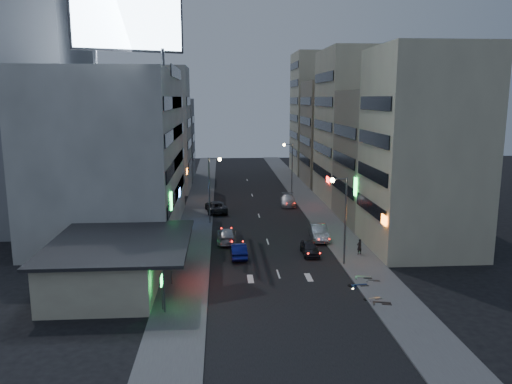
{
  "coord_description": "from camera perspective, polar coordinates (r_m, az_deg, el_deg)",
  "views": [
    {
      "loc": [
        -4.88,
        -37.1,
        15.08
      ],
      "look_at": [
        -1.11,
        15.89,
        5.07
      ],
      "focal_mm": 35.0,
      "sensor_mm": 36.0,
      "label": 1
    }
  ],
  "objects": [
    {
      "name": "sidewalk_right",
      "position": [
        69.96,
        6.64,
        -1.8
      ],
      "size": [
        4.0,
        120.0,
        0.12
      ],
      "primitive_type": "cube",
      "color": "#4C4C4F",
      "rests_on": "ground"
    },
    {
      "name": "road_car_blue",
      "position": [
        48.3,
        -2.03,
        -6.66
      ],
      "size": [
        1.65,
        4.28,
        1.39
      ],
      "primitive_type": "imported",
      "rotation": [
        0.0,
        0.0,
        3.18
      ],
      "color": "navy",
      "rests_on": "ground"
    },
    {
      "name": "shophouse_far",
      "position": [
        74.91,
        11.42,
        7.34
      ],
      "size": [
        10.0,
        14.0,
        22.0
      ],
      "primitive_type": "cube",
      "color": "beige",
      "rests_on": "ground"
    },
    {
      "name": "street_lamp_left",
      "position": [
        59.91,
        -5.0,
        1.3
      ],
      "size": [
        1.6,
        0.44,
        8.02
      ],
      "color": "#595B60",
      "rests_on": "sidewalk_left"
    },
    {
      "name": "far_right_b",
      "position": [
        103.28,
        7.69,
        8.87
      ],
      "size": [
        12.0,
        12.0,
        24.0
      ],
      "primitive_type": "cube",
      "color": "beige",
      "rests_on": "ground"
    },
    {
      "name": "street_lamp_right_near",
      "position": [
        45.48,
        9.75,
        -1.82
      ],
      "size": [
        1.6,
        0.44,
        8.02
      ],
      "color": "#595B60",
      "rests_on": "sidewalk_right"
    },
    {
      "name": "far_left_a",
      "position": [
        82.94,
        -11.51,
        6.95
      ],
      "size": [
        11.0,
        10.0,
        20.0
      ],
      "primitive_type": "cube",
      "color": "silver",
      "rests_on": "ground"
    },
    {
      "name": "scooter_black_b",
      "position": [
        43.38,
        14.0,
        -9.14
      ],
      "size": [
        0.9,
        1.7,
        0.99
      ],
      "primitive_type": null,
      "rotation": [
        0.0,
        0.0,
        1.34
      ],
      "color": "black",
      "rests_on": "sidewalk_right"
    },
    {
      "name": "parked_car_right_mid",
      "position": [
        54.51,
        7.18,
        -4.59
      ],
      "size": [
        1.93,
        4.99,
        1.62
      ],
      "primitive_type": "imported",
      "rotation": [
        0.0,
        0.0,
        -0.04
      ],
      "color": "#AAAEB2",
      "rests_on": "ground"
    },
    {
      "name": "far_left_b",
      "position": [
        96.05,
        -10.77,
        5.96
      ],
      "size": [
        12.0,
        10.0,
        15.0
      ],
      "primitive_type": "cube",
      "color": "gray",
      "rests_on": "ground"
    },
    {
      "name": "shophouse_mid",
      "position": [
        62.92,
        14.89,
        3.85
      ],
      "size": [
        11.0,
        12.0,
        16.0
      ],
      "primitive_type": "cube",
      "color": "gray",
      "rests_on": "ground"
    },
    {
      "name": "parked_car_right_near",
      "position": [
        49.33,
        6.16,
        -6.4
      ],
      "size": [
        1.56,
        3.84,
        1.31
      ],
      "primitive_type": "imported",
      "rotation": [
        0.0,
        0.0,
        0.0
      ],
      "color": "#29292F",
      "rests_on": "ground"
    },
    {
      "name": "scooter_silver_a",
      "position": [
        39.94,
        13.98,
        -10.89
      ],
      "size": [
        0.83,
        1.71,
        1.0
      ],
      "primitive_type": null,
      "rotation": [
        0.0,
        0.0,
        1.75
      ],
      "color": "#95999C",
      "rests_on": "sidewalk_right"
    },
    {
      "name": "far_right_a",
      "position": [
        89.66,
        9.14,
        6.65
      ],
      "size": [
        11.0,
        12.0,
        18.0
      ],
      "primitive_type": "cube",
      "color": "gray",
      "rests_on": "ground"
    },
    {
      "name": "scooter_black_a",
      "position": [
        39.08,
        15.22,
        -11.28
      ],
      "size": [
        1.16,
        2.08,
        1.21
      ],
      "primitive_type": null,
      "rotation": [
        0.0,
        0.0,
        1.3
      ],
      "color": "black",
      "rests_on": "sidewalk_right"
    },
    {
      "name": "scooter_blue",
      "position": [
        42.29,
        12.54,
        -9.46
      ],
      "size": [
        0.76,
        1.97,
        1.18
      ],
      "primitive_type": null,
      "rotation": [
        0.0,
        0.0,
        1.63
      ],
      "color": "navy",
      "rests_on": "sidewalk_right"
    },
    {
      "name": "ground",
      "position": [
        40.35,
        3.23,
        -11.29
      ],
      "size": [
        180.0,
        180.0,
        0.0
      ],
      "primitive_type": "plane",
      "color": "black",
      "rests_on": "ground"
    },
    {
      "name": "food_court",
      "position": [
        42.21,
        -16.35,
        -7.85
      ],
      "size": [
        11.0,
        13.0,
        3.88
      ],
      "color": "beige",
      "rests_on": "ground"
    },
    {
      "name": "parked_car_left",
      "position": [
        67.04,
        -4.6,
        -1.69
      ],
      "size": [
        3.24,
        5.81,
        1.54
      ],
      "primitive_type": "imported",
      "rotation": [
        0.0,
        0.0,
        3.27
      ],
      "color": "#2B2B30",
      "rests_on": "ground"
    },
    {
      "name": "scooter_silver_b",
      "position": [
        43.96,
        13.06,
        -8.67
      ],
      "size": [
        1.04,
        2.07,
        1.21
      ],
      "primitive_type": null,
      "rotation": [
        0.0,
        0.0,
        1.37
      ],
      "color": "silver",
      "rests_on": "sidewalk_right"
    },
    {
      "name": "street_lamp_right_far",
      "position": [
        78.46,
        3.87,
        3.54
      ],
      "size": [
        1.6,
        0.44,
        8.02
      ],
      "color": "#595B60",
      "rests_on": "sidewalk_right"
    },
    {
      "name": "sidewalk_left",
      "position": [
        68.84,
        -6.57,
        -2.0
      ],
      "size": [
        4.0,
        120.0,
        0.12
      ],
      "primitive_type": "cube",
      "color": "#4C4C4F",
      "rests_on": "ground"
    },
    {
      "name": "road_car_silver",
      "position": [
        53.28,
        -3.37,
        -4.97
      ],
      "size": [
        2.09,
        5.06,
        1.46
      ],
      "primitive_type": "imported",
      "rotation": [
        0.0,
        0.0,
        3.13
      ],
      "color": "#A4A6AD",
      "rests_on": "ground"
    },
    {
      "name": "billboard",
      "position": [
        48.22,
        -14.45,
        18.19
      ],
      "size": [
        9.52,
        3.75,
        6.2
      ],
      "rotation": [
        0.0,
        0.0,
        0.35
      ],
      "color": "#595B60",
      "rests_on": "white_building"
    },
    {
      "name": "person",
      "position": [
        49.75,
        11.73,
        -6.13
      ],
      "size": [
        0.67,
        0.58,
        1.54
      ],
      "primitive_type": "imported",
      "rotation": [
        0.0,
        0.0,
        3.61
      ],
      "color": "black",
      "rests_on": "sidewalk_right"
    },
    {
      "name": "shophouse_near",
      "position": [
        51.84,
        18.56,
        4.5
      ],
      "size": [
        10.0,
        11.0,
        20.0
      ],
      "primitive_type": "cube",
      "color": "beige",
      "rests_on": "ground"
    },
    {
      "name": "parked_car_right_far",
      "position": [
        71.23,
        3.68,
        -0.97
      ],
      "size": [
        2.54,
        5.25,
        1.47
      ],
      "primitive_type": "imported",
      "rotation": [
        0.0,
        0.0,
        -0.1
      ],
      "color": "#A4A7AC",
      "rests_on": "ground"
    },
    {
      "name": "white_building",
      "position": [
        58.69,
        -16.01,
        4.31
      ],
      "size": [
        14.0,
        24.0,
        18.0
      ],
      "primitive_type": "cube",
      "color": "silver",
      "rests_on": "ground"
    },
    {
      "name": "grey_tower",
      "position": [
        63.74,
        -23.93,
        11.51
      ],
      "size": [
        10.0,
        14.0,
        34.0
      ],
      "primitive_type": "cube",
      "color": "gray",
      "rests_on": "ground"
    }
  ]
}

